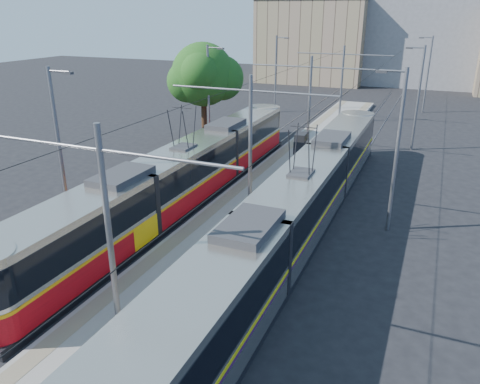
% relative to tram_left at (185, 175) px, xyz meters
% --- Properties ---
extents(ground, '(160.00, 160.00, 0.00)m').
position_rel_tram_left_xyz_m(ground, '(3.60, -7.10, -1.71)').
color(ground, black).
rests_on(ground, ground).
extents(platform, '(4.00, 50.00, 0.30)m').
position_rel_tram_left_xyz_m(platform, '(3.60, 9.90, -1.56)').
color(platform, gray).
rests_on(platform, ground).
extents(tactile_strip_left, '(0.70, 50.00, 0.01)m').
position_rel_tram_left_xyz_m(tactile_strip_left, '(2.15, 9.90, -1.40)').
color(tactile_strip_left, gray).
rests_on(tactile_strip_left, platform).
extents(tactile_strip_right, '(0.70, 50.00, 0.01)m').
position_rel_tram_left_xyz_m(tactile_strip_right, '(5.05, 9.90, -1.40)').
color(tactile_strip_right, gray).
rests_on(tactile_strip_right, platform).
extents(rails, '(8.71, 70.00, 0.03)m').
position_rel_tram_left_xyz_m(rails, '(3.60, 9.90, -1.69)').
color(rails, gray).
rests_on(rails, ground).
extents(track_arrow, '(1.20, 5.00, 0.01)m').
position_rel_tram_left_xyz_m(track_arrow, '(-0.00, -10.10, -1.70)').
color(track_arrow, silver).
rests_on(track_arrow, ground).
extents(tram_left, '(2.43, 28.01, 5.50)m').
position_rel_tram_left_xyz_m(tram_left, '(0.00, 0.00, 0.00)').
color(tram_left, black).
rests_on(tram_left, ground).
extents(tram_right, '(2.43, 32.10, 5.50)m').
position_rel_tram_left_xyz_m(tram_right, '(7.20, -1.79, 0.15)').
color(tram_right, black).
rests_on(tram_right, ground).
extents(catenary, '(9.20, 70.00, 7.00)m').
position_rel_tram_left_xyz_m(catenary, '(3.60, 7.05, 2.81)').
color(catenary, slate).
rests_on(catenary, platform).
extents(street_lamps, '(15.18, 38.22, 8.00)m').
position_rel_tram_left_xyz_m(street_lamps, '(3.60, 13.90, 2.47)').
color(street_lamps, slate).
rests_on(street_lamps, ground).
extents(shelter, '(0.83, 1.25, 2.63)m').
position_rel_tram_left_xyz_m(shelter, '(4.67, 7.12, -0.03)').
color(shelter, black).
rests_on(shelter, platform).
extents(tree, '(5.59, 5.16, 8.11)m').
position_rel_tram_left_xyz_m(tree, '(-4.84, 12.73, 3.78)').
color(tree, '#382314').
rests_on(tree, ground).
extents(building_left, '(16.32, 12.24, 12.38)m').
position_rel_tram_left_xyz_m(building_left, '(-6.40, 52.90, 4.49)').
color(building_left, gray).
rests_on(building_left, ground).
extents(building_centre, '(18.36, 14.28, 16.23)m').
position_rel_tram_left_xyz_m(building_centre, '(9.60, 56.90, 6.42)').
color(building_centre, gray).
rests_on(building_centre, ground).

